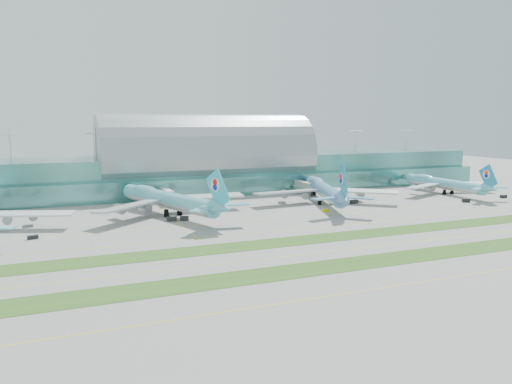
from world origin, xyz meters
name	(u,v)px	position (x,y,z in m)	size (l,w,h in m)	color
ground	(318,240)	(0.00, 0.00, 0.00)	(700.00, 700.00, 0.00)	gray
terminal	(207,166)	(0.01, 128.79, 14.23)	(340.00, 69.10, 36.00)	#3D7A75
grass_strip_near	(367,262)	(0.00, -28.00, 0.04)	(420.00, 12.00, 0.08)	#2D591E
grass_strip_far	(315,239)	(0.00, 2.00, 0.04)	(420.00, 12.00, 0.08)	#2D591E
taxiline_a	(414,283)	(0.00, -48.00, 0.01)	(420.00, 0.35, 0.01)	yellow
taxiline_b	(340,250)	(0.00, -14.00, 0.01)	(420.00, 0.35, 0.01)	yellow
taxiline_c	(294,229)	(0.00, 18.00, 0.01)	(420.00, 0.35, 0.01)	yellow
taxiline_d	(270,219)	(0.00, 40.00, 0.01)	(420.00, 0.35, 0.01)	yellow
airliner_b	(167,199)	(-37.06, 64.77, 6.93)	(67.87, 78.95, 22.45)	#5BBACA
airliner_c	(324,189)	(39.99, 65.14, 6.79)	(67.09, 77.87, 22.00)	#5B92CA
airliner_d	(443,183)	(116.89, 68.55, 5.74)	(59.56, 67.47, 18.60)	#63C4D9
gse_b	(33,237)	(-88.85, 38.34, 0.65)	(3.44, 1.52, 1.31)	black
gse_c	(172,219)	(-38.43, 50.08, 0.89)	(3.97, 1.73, 1.78)	black
gse_d	(184,218)	(-33.43, 49.37, 0.89)	(3.47, 1.80, 1.79)	black
gse_e	(326,210)	(28.86, 44.67, 0.62)	(2.80, 1.58, 1.24)	#CBC50B
gse_f	(354,202)	(52.18, 57.81, 0.93)	(4.19, 2.06, 1.86)	black
gse_g	(466,200)	(105.74, 40.79, 0.91)	(3.43, 1.92, 1.83)	black
gse_h	(503,196)	(134.16, 43.87, 0.80)	(3.50, 1.78, 1.59)	black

